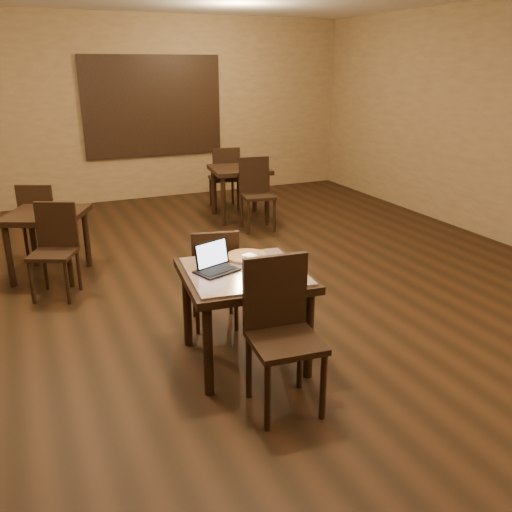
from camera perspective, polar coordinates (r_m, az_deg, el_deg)
name	(u,v)px	position (r m, az deg, el deg)	size (l,w,h in m)	color
ground	(237,314)	(5.15, -1.98, -6.07)	(10.00, 10.00, 0.00)	black
wall_back	(123,110)	(9.50, -13.83, 14.67)	(8.00, 0.02, 3.00)	#94774B
mural	(153,106)	(9.56, -10.77, 15.21)	(2.34, 0.05, 1.64)	#26568E
tiled_table	(244,283)	(4.12, -1.23, -2.84)	(1.01, 1.01, 0.76)	black
chair_main_near	(281,325)	(3.65, 2.62, -7.23)	(0.49, 0.49, 1.04)	black
chair_main_far	(215,273)	(4.70, -4.35, -1.82)	(0.48, 0.48, 0.92)	black
laptop	(215,263)	(4.08, -4.38, -0.74)	(0.36, 0.33, 0.21)	black
plate	(281,273)	(4.01, 2.65, -1.79)	(0.25, 0.25, 0.01)	white
pizza_slice	(281,271)	(4.00, 2.66, -1.58)	(0.21, 0.21, 0.02)	#F3E6A2
pizza_pan	(247,258)	(4.33, -1.00, -0.18)	(0.35, 0.35, 0.01)	silver
pizza_whole	(247,256)	(4.32, -1.00, 0.00)	(0.33, 0.33, 0.02)	#F3E6A2
spatula	(250,255)	(4.31, -0.66, 0.07)	(0.11, 0.25, 0.01)	silver
napkin_roll	(300,266)	(4.12, 4.65, -1.10)	(0.04, 0.16, 0.04)	white
other_table_a	(240,176)	(8.16, -1.75, 8.39)	(0.93, 0.93, 0.77)	black
other_table_a_chair_near	(256,189)	(7.65, 0.00, 7.04)	(0.49, 0.49, 1.00)	black
other_table_a_chair_far	(225,175)	(8.70, -3.28, 8.55)	(0.49, 0.49, 1.00)	black
other_table_b	(47,223)	(6.27, -21.18, 3.22)	(1.03, 1.03, 0.73)	black
other_table_b_chair_near	(55,244)	(5.76, -20.39, 1.17)	(0.54, 0.54, 0.94)	black
other_table_b_chair_far	(41,218)	(6.82, -21.70, 3.77)	(0.54, 0.54, 0.94)	black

